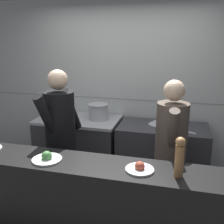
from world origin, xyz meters
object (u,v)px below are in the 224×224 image
(stock_pot, at_px, (55,111))
(pepper_mill, at_px, (180,156))
(sauce_pot, at_px, (98,111))
(chef_sous, at_px, (171,148))
(oven_range, at_px, (79,147))
(chef_head_cook, at_px, (61,135))
(chefs_knife, at_px, (180,129))
(mixing_bowl_steel, at_px, (158,121))
(plated_dish_dessert, at_px, (140,168))
(plated_dish_appetiser, at_px, (47,158))

(stock_pot, bearing_deg, pepper_mill, -38.04)
(sauce_pot, bearing_deg, chef_sous, -36.78)
(oven_range, distance_m, chef_head_cook, 0.93)
(sauce_pot, distance_m, chefs_knife, 1.15)
(mixing_bowl_steel, bearing_deg, sauce_pot, -176.50)
(stock_pot, distance_m, plated_dish_dessert, 2.02)
(sauce_pot, xyz_separation_m, chef_head_cook, (-0.21, -0.81, -0.08))
(mixing_bowl_steel, relative_size, pepper_mill, 0.77)
(plated_dish_dessert, bearing_deg, stock_pot, 136.77)
(oven_range, distance_m, chef_sous, 1.62)
(chefs_knife, relative_size, plated_dish_dessert, 1.40)
(chefs_knife, relative_size, chef_head_cook, 0.20)
(plated_dish_dessert, xyz_separation_m, chef_sous, (0.23, 0.67, -0.06))
(chefs_knife, relative_size, pepper_mill, 1.01)
(pepper_mill, distance_m, chef_head_cook, 1.50)
(mixing_bowl_steel, height_order, pepper_mill, pepper_mill)
(pepper_mill, relative_size, chef_head_cook, 0.20)
(stock_pot, bearing_deg, sauce_pot, 5.94)
(chefs_knife, height_order, plated_dish_dessert, plated_dish_dessert)
(chefs_knife, xyz_separation_m, plated_dish_dessert, (-0.32, -1.35, 0.08))
(mixing_bowl_steel, distance_m, plated_dish_dessert, 1.51)
(plated_dish_appetiser, bearing_deg, mixing_bowl_steel, 60.42)
(pepper_mill, bearing_deg, oven_range, 134.99)
(oven_range, distance_m, stock_pot, 0.65)
(oven_range, bearing_deg, plated_dish_dessert, -51.74)
(sauce_pot, relative_size, chefs_knife, 0.87)
(oven_range, relative_size, chef_head_cook, 0.70)
(chefs_knife, distance_m, chef_head_cook, 1.52)
(stock_pot, xyz_separation_m, plated_dish_appetiser, (0.63, -1.41, -0.03))
(stock_pot, xyz_separation_m, sauce_pot, (0.65, 0.07, 0.02))
(chefs_knife, relative_size, chef_sous, 0.21)
(mixing_bowl_steel, height_order, plated_dish_appetiser, plated_dish_appetiser)
(sauce_pot, distance_m, plated_dish_dessert, 1.67)
(oven_range, xyz_separation_m, chefs_knife, (1.44, -0.08, 0.44))
(plated_dish_appetiser, xyz_separation_m, plated_dish_dessert, (0.85, 0.02, -0.00))
(oven_range, height_order, plated_dish_appetiser, plated_dish_appetiser)
(stock_pot, height_order, pepper_mill, pepper_mill)
(plated_dish_dessert, bearing_deg, chefs_knife, 76.73)
(sauce_pot, relative_size, plated_dish_appetiser, 1.09)
(plated_dish_appetiser, relative_size, plated_dish_dessert, 1.12)
(mixing_bowl_steel, height_order, plated_dish_dessert, plated_dish_dessert)
(plated_dish_appetiser, bearing_deg, oven_range, 100.82)
(stock_pot, bearing_deg, mixing_bowl_steel, 4.56)
(stock_pot, xyz_separation_m, pepper_mill, (1.79, -1.40, 0.12))
(mixing_bowl_steel, distance_m, chefs_knife, 0.34)
(plated_dish_appetiser, height_order, pepper_mill, pepper_mill)
(mixing_bowl_steel, xyz_separation_m, chef_sous, (0.21, -0.84, -0.02))
(oven_range, xyz_separation_m, pepper_mill, (1.44, -1.44, 0.67))
(sauce_pot, bearing_deg, plated_dish_appetiser, -90.97)
(oven_range, relative_size, sauce_pot, 4.05)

